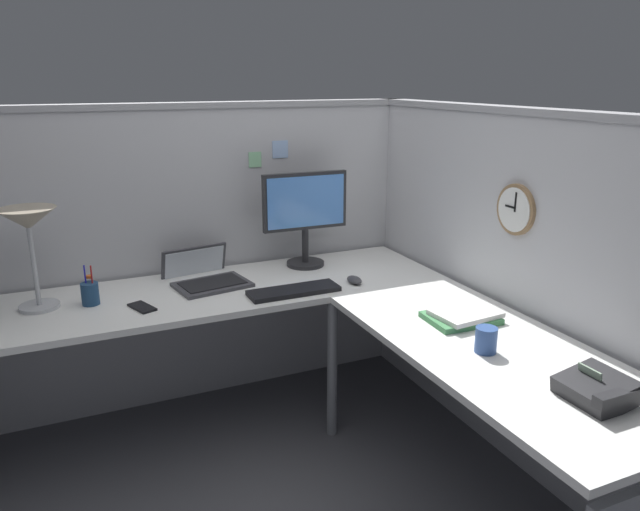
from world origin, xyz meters
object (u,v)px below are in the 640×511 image
(laptop, at_px, (204,276))
(wall_clock, at_px, (517,209))
(coffee_mug, at_px, (486,340))
(computer_mouse, at_px, (354,280))
(office_phone, at_px, (598,390))
(cell_phone, at_px, (142,307))
(monitor, at_px, (305,212))
(book_stack, at_px, (463,316))
(desk_lamp_dome, at_px, (29,227))
(pen_cup, at_px, (90,293))
(keyboard, at_px, (294,291))

(laptop, distance_m, wall_clock, 1.50)
(coffee_mug, bearing_deg, computer_mouse, 95.33)
(laptop, xyz_separation_m, office_phone, (0.83, -1.65, 0.01))
(cell_phone, relative_size, wall_clock, 0.65)
(laptop, bearing_deg, monitor, 3.56)
(office_phone, bearing_deg, laptop, 116.87)
(computer_mouse, bearing_deg, book_stack, -72.75)
(laptop, height_order, desk_lamp_dome, desk_lamp_dome)
(cell_phone, bearing_deg, book_stack, -50.51)
(laptop, xyz_separation_m, book_stack, (0.85, -0.94, -0.00))
(monitor, height_order, book_stack, monitor)
(cell_phone, bearing_deg, pen_cup, 124.13)
(keyboard, relative_size, pen_cup, 2.39)
(pen_cup, relative_size, cell_phone, 1.25)
(desk_lamp_dome, bearing_deg, computer_mouse, -10.93)
(computer_mouse, xyz_separation_m, office_phone, (0.17, -1.31, 0.02))
(laptop, xyz_separation_m, coffee_mug, (0.74, -1.22, 0.02))
(monitor, relative_size, pen_cup, 2.78)
(wall_clock, bearing_deg, coffee_mug, -139.43)
(coffee_mug, bearing_deg, office_phone, -78.02)
(monitor, distance_m, pen_cup, 1.13)
(computer_mouse, bearing_deg, laptop, 153.08)
(cell_phone, bearing_deg, keyboard, -27.95)
(desk_lamp_dome, height_order, wall_clock, wall_clock)
(pen_cup, height_order, wall_clock, wall_clock)
(monitor, bearing_deg, keyboard, -120.15)
(laptop, bearing_deg, desk_lamp_dome, -175.11)
(office_phone, distance_m, coffee_mug, 0.44)
(cell_phone, distance_m, coffee_mug, 1.45)
(book_stack, xyz_separation_m, coffee_mug, (-0.11, -0.28, 0.03))
(pen_cup, bearing_deg, keyboard, -14.90)
(computer_mouse, bearing_deg, coffee_mug, -84.67)
(desk_lamp_dome, height_order, cell_phone, desk_lamp_dome)
(computer_mouse, bearing_deg, desk_lamp_dome, 169.07)
(computer_mouse, relative_size, office_phone, 0.51)
(coffee_mug, height_order, wall_clock, wall_clock)
(keyboard, xyz_separation_m, coffee_mug, (0.40, -0.88, 0.04))
(cell_phone, height_order, wall_clock, wall_clock)
(cell_phone, distance_m, wall_clock, 1.67)
(laptop, height_order, keyboard, laptop)
(book_stack, bearing_deg, monitor, 106.59)
(cell_phone, xyz_separation_m, book_stack, (1.19, -0.69, 0.02))
(cell_phone, xyz_separation_m, wall_clock, (1.49, -0.62, 0.43))
(wall_clock, bearing_deg, computer_mouse, 132.20)
(laptop, height_order, cell_phone, laptop)
(coffee_mug, bearing_deg, keyboard, 114.76)
(computer_mouse, xyz_separation_m, pen_cup, (-1.20, 0.23, 0.04))
(book_stack, relative_size, wall_clock, 1.36)
(laptop, relative_size, pen_cup, 2.39)
(laptop, bearing_deg, wall_clock, -37.25)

